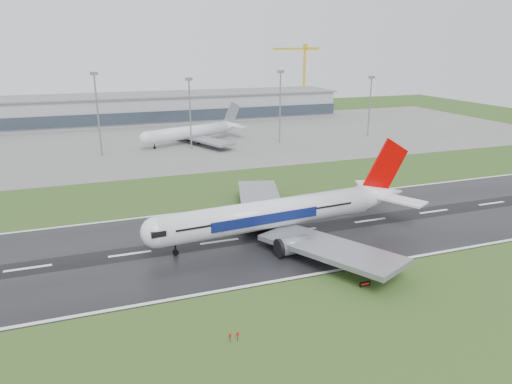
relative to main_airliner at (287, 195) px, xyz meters
name	(u,v)px	position (x,y,z in m)	size (l,w,h in m)	color
ground	(220,242)	(-15.99, 1.61, -10.10)	(520.00, 520.00, 0.00)	#2C491B
runway	(220,242)	(-15.99, 1.61, -10.05)	(400.00, 45.00, 0.10)	black
apron	(149,141)	(-15.99, 126.61, -10.06)	(400.00, 130.00, 0.08)	slate
terminal	(135,109)	(-15.99, 186.61, -2.60)	(240.00, 36.00, 15.00)	gray
main_airliner	(287,195)	(0.00, 0.00, 0.00)	(67.76, 64.53, 20.01)	white
parked_airliner	(192,125)	(2.31, 115.01, -1.89)	(55.48, 51.65, 16.26)	silver
tower_crane	(304,78)	(99.05, 201.61, 11.73)	(44.18, 2.41, 43.66)	gold
runway_sign	(365,284)	(4.02, -27.64, -9.58)	(2.30, 0.26, 1.04)	black
floodmast_2	(98,116)	(-37.90, 101.61, 5.88)	(0.64, 0.64, 31.96)	gray
floodmast_3	(190,116)	(-0.94, 101.61, 4.40)	(0.64, 0.64, 29.00)	gray
floodmast_4	(280,109)	(40.10, 101.61, 5.51)	(0.64, 0.64, 31.23)	gray
floodmast_5	(369,108)	(86.92, 101.61, 3.79)	(0.64, 0.64, 27.79)	gray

